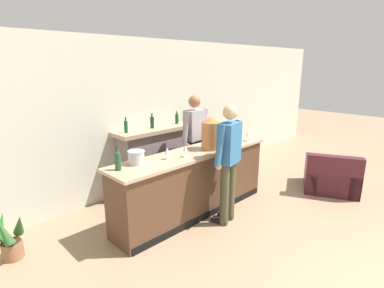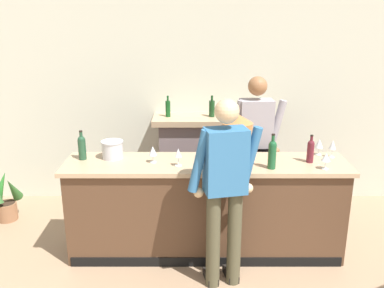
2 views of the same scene
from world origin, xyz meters
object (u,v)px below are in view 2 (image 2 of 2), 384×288
at_px(wine_glass_front_left, 152,151).
at_px(wine_glass_near_bucket, 326,158).
at_px(potted_plant_corner, 5,199).
at_px(person_bartender, 254,147).
at_px(person_customer, 224,187).
at_px(wine_glass_by_dispenser, 178,154).
at_px(wine_glass_front_right, 319,144).
at_px(wine_bottle_cabernet_heavy, 310,150).
at_px(fireplace_stone, 212,160).
at_px(ice_bucket_steel, 112,150).
at_px(wine_bottle_chardonnay_pale, 81,146).
at_px(copper_dispenser, 237,140).
at_px(wine_glass_mid_counter, 332,145).
at_px(wine_bottle_port_short, 272,153).

bearing_deg(wine_glass_front_left, wine_glass_near_bucket, -6.39).
distance_m(potted_plant_corner, person_bartender, 3.06).
bearing_deg(person_customer, wine_glass_by_dispenser, 133.14).
height_order(wine_glass_by_dispenser, wine_glass_near_bucket, wine_glass_by_dispenser).
xyz_separation_m(wine_glass_front_right, wine_glass_front_left, (-1.71, -0.23, -0.00)).
relative_size(person_bartender, wine_bottle_cabernet_heavy, 6.29).
bearing_deg(wine_glass_by_dispenser, fireplace_stone, 72.74).
bearing_deg(wine_glass_front_right, person_bartender, 152.12).
relative_size(person_customer, wine_glass_near_bucket, 11.14).
height_order(ice_bucket_steel, wine_glass_front_right, ice_bucket_steel).
distance_m(potted_plant_corner, person_customer, 2.94).
bearing_deg(ice_bucket_steel, potted_plant_corner, 157.85).
height_order(wine_bottle_chardonnay_pale, wine_glass_front_left, wine_bottle_chardonnay_pale).
distance_m(ice_bucket_steel, wine_bottle_cabernet_heavy, 1.99).
height_order(potted_plant_corner, wine_glass_by_dispenser, wine_glass_by_dispenser).
bearing_deg(wine_glass_by_dispenser, copper_dispenser, 2.61).
bearing_deg(ice_bucket_steel, wine_glass_front_right, 2.62).
xyz_separation_m(copper_dispenser, ice_bucket_steel, (-1.25, 0.20, -0.17)).
height_order(copper_dispenser, wine_glass_front_left, copper_dispenser).
distance_m(wine_bottle_cabernet_heavy, wine_glass_front_left, 1.56).
relative_size(wine_bottle_chardonnay_pale, wine_glass_mid_counter, 1.65).
bearing_deg(person_bartender, potted_plant_corner, 176.77).
relative_size(wine_glass_mid_counter, wine_glass_near_bucket, 1.15).
bearing_deg(person_bartender, wine_bottle_chardonnay_pale, -165.76).
relative_size(copper_dispenser, ice_bucket_steel, 2.28).
distance_m(copper_dispenser, wine_glass_near_bucket, 0.86).
bearing_deg(potted_plant_corner, wine_glass_front_right, -7.84).
bearing_deg(wine_bottle_cabernet_heavy, wine_glass_front_left, -179.82).
xyz_separation_m(wine_glass_by_dispenser, wine_glass_mid_counter, (1.57, 0.25, 0.00)).
bearing_deg(fireplace_stone, wine_bottle_chardonnay_pale, -141.60).
distance_m(fireplace_stone, wine_bottle_cabernet_heavy, 1.58).
bearing_deg(wine_glass_mid_counter, wine_glass_front_right, 145.89).
height_order(wine_bottle_port_short, wine_glass_mid_counter, wine_bottle_port_short).
distance_m(wine_glass_front_left, wine_glass_near_bucket, 1.67).
bearing_deg(wine_bottle_chardonnay_pale, person_bartender, 14.24).
xyz_separation_m(fireplace_stone, potted_plant_corner, (-2.53, -0.46, -0.33)).
distance_m(person_bartender, wine_glass_front_right, 0.71).
height_order(person_customer, wine_glass_front_right, person_customer).
bearing_deg(wine_bottle_cabernet_heavy, person_bartender, 130.44).
relative_size(fireplace_stone, wine_glass_near_bucket, 9.44).
relative_size(fireplace_stone, wine_glass_mid_counter, 8.18).
bearing_deg(ice_bucket_steel, copper_dispenser, -9.20).
bearing_deg(wine_glass_front_left, wine_glass_front_right, 7.57).
distance_m(fireplace_stone, person_bartender, 0.86).
bearing_deg(fireplace_stone, wine_bottle_cabernet_heavy, -52.36).
distance_m(wine_bottle_chardonnay_pale, wine_bottle_port_short, 1.89).
bearing_deg(person_customer, wine_bottle_chardonnay_pale, 155.40).
distance_m(wine_glass_front_right, wine_glass_front_left, 1.73).
bearing_deg(wine_glass_by_dispenser, wine_bottle_chardonnay_pale, 168.96).
height_order(wine_glass_front_left, wine_glass_near_bucket, wine_glass_front_left).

